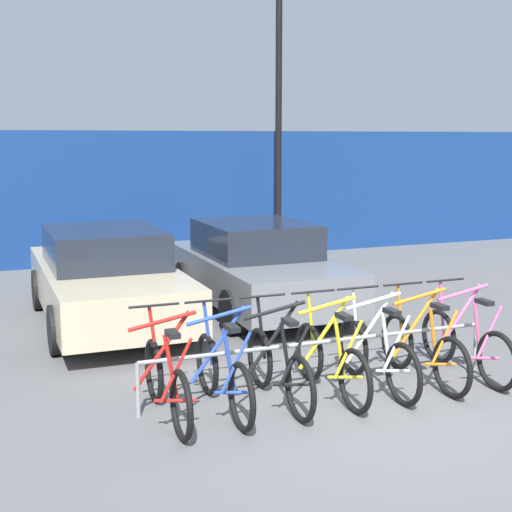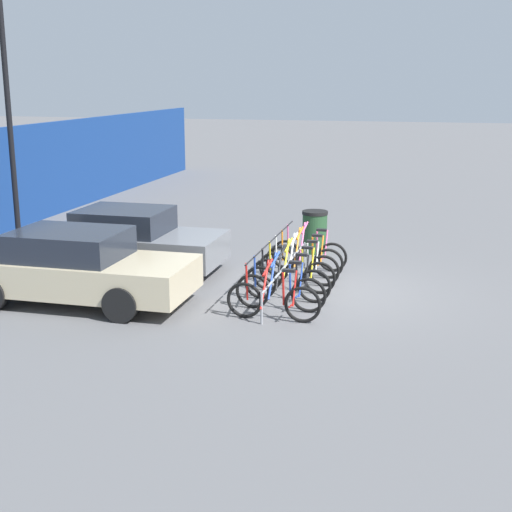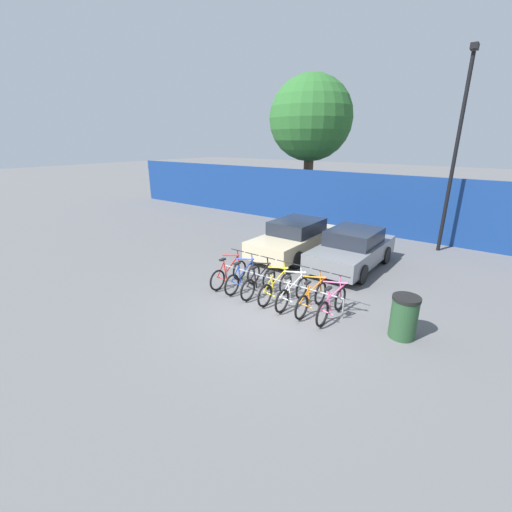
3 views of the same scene
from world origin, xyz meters
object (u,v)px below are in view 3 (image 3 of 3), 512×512
object	(u,v)px
bicycle_red	(229,274)
car_beige	(295,238)
lamp_post	(457,146)
bike_rack	(278,282)
bicycle_white	(292,293)
car_grey	(352,249)
bicycle_yellow	(276,288)
bicycle_black	(259,283)
bicycle_orange	(312,298)
bicycle_blue	(243,278)
bicycle_pink	(332,305)
trash_bin	(404,317)
tree_behind_hoarding	(311,119)

from	to	relation	value
bicycle_red	car_beige	world-z (taller)	car_beige
lamp_post	bike_rack	bearing A→B (deg)	-109.89
bicycle_white	car_grey	size ratio (longest dim) A/B	0.41
bicycle_white	lamp_post	distance (m)	9.10
bicycle_yellow	bicycle_white	bearing A→B (deg)	0.59
bicycle_black	bicycle_yellow	bearing A→B (deg)	-1.71
bicycle_black	lamp_post	distance (m)	9.46
bike_rack	bicycle_orange	bearing A→B (deg)	-7.21
bicycle_white	car_beige	world-z (taller)	car_beige
bicycle_red	car_grey	world-z (taller)	car_grey
bicycle_blue	bicycle_pink	xyz separation A→B (m)	(2.94, 0.00, 0.00)
bicycle_blue	bicycle_black	bearing A→B (deg)	-1.99
bicycle_orange	lamp_post	size ratio (longest dim) A/B	0.23
bicycle_orange	bicycle_yellow	bearing A→B (deg)	-177.09
trash_bin	bicycle_black	bearing A→B (deg)	-177.58
bicycle_white	car_grey	distance (m)	3.87
bicycle_pink	lamp_post	bearing A→B (deg)	81.25
bicycle_blue	tree_behind_hoarding	world-z (taller)	tree_behind_hoarding
bicycle_red	bicycle_yellow	size ratio (longest dim) A/B	1.00
bicycle_orange	bicycle_pink	world-z (taller)	same
trash_bin	bicycle_orange	bearing A→B (deg)	-175.74
bicycle_black	bicycle_yellow	size ratio (longest dim) A/B	1.00
bike_rack	tree_behind_hoarding	world-z (taller)	tree_behind_hoarding
bicycle_white	trash_bin	xyz separation A→B (m)	(2.90, 0.17, 0.14)
bicycle_red	tree_behind_hoarding	distance (m)	12.35
bicycle_pink	tree_behind_hoarding	world-z (taller)	tree_behind_hoarding
bicycle_black	trash_bin	xyz separation A→B (m)	(4.06, 0.17, 0.14)
bicycle_yellow	trash_bin	xyz separation A→B (m)	(3.46, 0.17, 0.14)
bicycle_blue	car_grey	size ratio (longest dim) A/B	0.41
bicycle_blue	bike_rack	bearing A→B (deg)	5.18
bicycle_red	trash_bin	xyz separation A→B (m)	(5.24, 0.17, 0.14)
bicycle_white	lamp_post	bearing A→B (deg)	75.02
car_beige	bicycle_yellow	bearing A→B (deg)	-66.58
bike_rack	bicycle_blue	xyz separation A→B (m)	(-1.18, -0.15, -0.11)
bicycle_white	bicycle_red	bearing A→B (deg)	-179.21
tree_behind_hoarding	trash_bin	bearing A→B (deg)	-51.34
lamp_post	bicycle_black	bearing A→B (deg)	-113.16
bicycle_orange	bicycle_blue	bearing A→B (deg)	-177.09
bicycle_blue	lamp_post	xyz separation A→B (m)	(4.01, 7.97, 3.77)
bicycle_red	bicycle_black	distance (m)	1.18
bicycle_yellow	tree_behind_hoarding	bearing A→B (deg)	115.60
car_grey	bike_rack	bearing A→B (deg)	-100.76
bicycle_pink	car_grey	distance (m)	4.01
bicycle_blue	bicycle_white	xyz separation A→B (m)	(1.76, 0.00, 0.00)
bicycle_black	trash_bin	bearing A→B (deg)	0.71
bicycle_yellow	bicycle_pink	size ratio (longest dim) A/B	1.00
bicycle_orange	lamp_post	distance (m)	8.97
bicycle_white	trash_bin	distance (m)	2.91
bicycle_red	lamp_post	bearing A→B (deg)	62.07
bicycle_orange	tree_behind_hoarding	size ratio (longest dim) A/B	0.22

